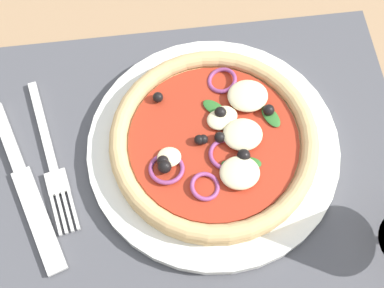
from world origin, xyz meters
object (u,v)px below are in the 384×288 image
at_px(plate, 214,151).
at_px(knife, 26,186).
at_px(fork, 52,162).
at_px(pizza, 215,144).

distance_m(plate, knife, 0.20).
height_order(plate, fork, plate).
distance_m(fork, knife, 0.04).
xyz_separation_m(plate, knife, (0.20, 0.01, -0.00)).
height_order(pizza, knife, pizza).
distance_m(pizza, fork, 0.17).
xyz_separation_m(pizza, fork, (0.17, -0.01, -0.02)).
xyz_separation_m(plate, fork, (0.17, -0.01, -0.00)).
xyz_separation_m(fork, knife, (0.03, 0.02, 0.00)).
height_order(plate, knife, plate).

